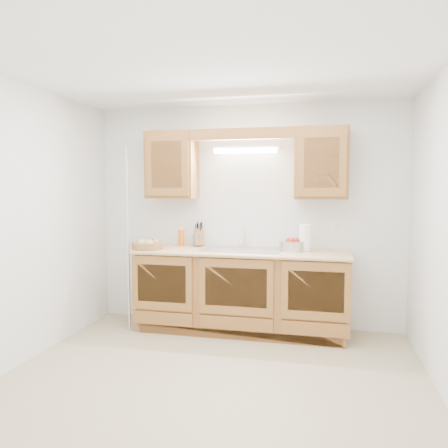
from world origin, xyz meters
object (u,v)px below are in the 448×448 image
(fruit_basket, at_px, (147,244))
(paper_towel, at_px, (306,238))
(apple_bowl, at_px, (292,245))
(knife_block, at_px, (199,237))

(fruit_basket, distance_m, paper_towel, 1.73)
(apple_bowl, bearing_deg, paper_towel, 8.91)
(fruit_basket, height_order, knife_block, knife_block)
(knife_block, relative_size, paper_towel, 0.86)
(fruit_basket, height_order, apple_bowl, apple_bowl)
(apple_bowl, bearing_deg, knife_block, 172.76)
(fruit_basket, bearing_deg, paper_towel, 7.44)
(fruit_basket, distance_m, knife_block, 0.60)
(knife_block, distance_m, paper_towel, 1.23)
(fruit_basket, relative_size, paper_towel, 1.26)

